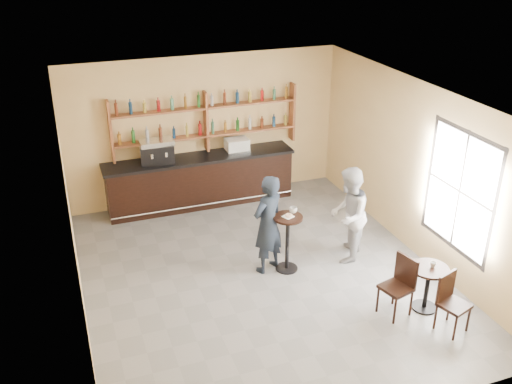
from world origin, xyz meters
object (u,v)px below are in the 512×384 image
object	(u,v)px
chair_south	(454,305)
pastry_case	(237,145)
pedestal_table	(287,243)
patron_second	(348,215)
chair_west	(396,287)
espresso_machine	(157,151)
cafe_table	(427,288)
man_main	(268,224)
bar_counter	(200,180)

from	to	relation	value
chair_south	pastry_case	bearing A→B (deg)	87.79
pedestal_table	patron_second	distance (m)	1.23
pastry_case	patron_second	world-z (taller)	patron_second
chair_west	espresso_machine	bearing A→B (deg)	-165.11
espresso_machine	chair_south	size ratio (longest dim) A/B	0.74
espresso_machine	pastry_case	bearing A→B (deg)	7.64
espresso_machine	pedestal_table	distance (m)	3.61
cafe_table	chair_south	xyz separation A→B (m)	(0.05, -0.60, 0.08)
man_main	cafe_table	xyz separation A→B (m)	(1.97, -1.95, -0.53)
bar_counter	patron_second	distance (m)	3.68
pastry_case	man_main	distance (m)	3.03
pedestal_table	chair_west	world-z (taller)	pedestal_table
pastry_case	patron_second	xyz separation A→B (m)	(1.08, -3.11, -0.37)
cafe_table	chair_west	size ratio (longest dim) A/B	0.77
espresso_machine	chair_south	world-z (taller)	espresso_machine
bar_counter	espresso_machine	distance (m)	1.20
cafe_table	chair_west	xyz separation A→B (m)	(-0.55, 0.05, 0.11)
pedestal_table	cafe_table	world-z (taller)	pedestal_table
man_main	cafe_table	world-z (taller)	man_main
pastry_case	chair_south	distance (m)	5.80
bar_counter	patron_second	size ratio (longest dim) A/B	2.30
patron_second	chair_west	bearing A→B (deg)	35.11
chair_west	chair_south	xyz separation A→B (m)	(0.60, -0.65, -0.03)
espresso_machine	chair_west	xyz separation A→B (m)	(2.74, -4.87, -0.87)
chair_south	pedestal_table	bearing A→B (deg)	106.61
man_main	cafe_table	size ratio (longest dim) A/B	2.37
cafe_table	patron_second	size ratio (longest dim) A/B	0.43
pastry_case	cafe_table	size ratio (longest dim) A/B	0.65
espresso_machine	patron_second	world-z (taller)	patron_second
man_main	chair_south	xyz separation A→B (m)	(2.02, -2.55, -0.44)
espresso_machine	pastry_case	xyz separation A→B (m)	(1.74, 0.00, -0.10)
chair_west	patron_second	size ratio (longest dim) A/B	0.55
man_main	chair_west	distance (m)	2.40
pastry_case	patron_second	distance (m)	3.31
pedestal_table	man_main	bearing A→B (deg)	159.05
pedestal_table	chair_south	xyz separation A→B (m)	(1.69, -2.42, -0.06)
chair_south	patron_second	bearing A→B (deg)	83.88
pedestal_table	pastry_case	bearing A→B (deg)	88.25
pastry_case	man_main	xyz separation A→B (m)	(-0.42, -2.98, -0.36)
cafe_table	chair_west	bearing A→B (deg)	174.81
man_main	chair_south	size ratio (longest dim) A/B	1.95
chair_west	chair_south	world-z (taller)	chair_west
pastry_case	pedestal_table	distance (m)	3.19
patron_second	espresso_machine	bearing A→B (deg)	-100.23
pastry_case	cafe_table	world-z (taller)	pastry_case
pedestal_table	chair_west	distance (m)	2.08
man_main	chair_south	world-z (taller)	man_main
espresso_machine	man_main	bearing A→B (deg)	-58.42
pastry_case	cafe_table	xyz separation A→B (m)	(1.55, -4.92, -0.88)
espresso_machine	bar_counter	bearing A→B (deg)	7.64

